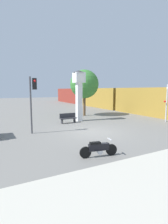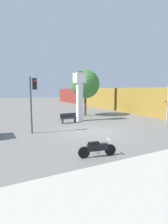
{
  "view_description": "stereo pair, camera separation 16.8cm",
  "coord_description": "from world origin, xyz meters",
  "px_view_note": "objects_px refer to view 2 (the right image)",
  "views": [
    {
      "loc": [
        -6.6,
        -11.02,
        3.15
      ],
      "look_at": [
        -0.58,
        0.4,
        1.49
      ],
      "focal_mm": 28.0,
      "sensor_mm": 36.0,
      "label": 1
    },
    {
      "loc": [
        -6.45,
        -11.09,
        3.15
      ],
      "look_at": [
        -0.58,
        0.4,
        1.49
      ],
      "focal_mm": 28.0,
      "sensor_mm": 36.0,
      "label": 2
    }
  ],
  "objects_px": {
    "freight_train": "(101,98)",
    "clock_tower": "(80,88)",
    "street_tree": "(85,84)",
    "traffic_light": "(33,95)",
    "railroad_crossing_signal": "(168,102)",
    "bench": "(69,118)",
    "motorcycle": "(97,149)"
  },
  "relations": [
    {
      "from": "traffic_light",
      "to": "street_tree",
      "type": "distance_m",
      "value": 9.52
    },
    {
      "from": "traffic_light",
      "to": "motorcycle",
      "type": "bearing_deg",
      "value": -73.79
    },
    {
      "from": "clock_tower",
      "to": "railroad_crossing_signal",
      "type": "bearing_deg",
      "value": -31.16
    },
    {
      "from": "freight_train",
      "to": "railroad_crossing_signal",
      "type": "xyz_separation_m",
      "value": [
        -2.51,
        -16.05,
        0.31
      ]
    },
    {
      "from": "street_tree",
      "to": "bench",
      "type": "relative_size",
      "value": 3.45
    },
    {
      "from": "motorcycle",
      "to": "traffic_light",
      "type": "distance_m",
      "value": 6.67
    },
    {
      "from": "clock_tower",
      "to": "railroad_crossing_signal",
      "type": "xyz_separation_m",
      "value": [
        7.36,
        -4.45,
        -1.31
      ]
    },
    {
      "from": "street_tree",
      "to": "freight_train",
      "type": "bearing_deg",
      "value": 48.33
    },
    {
      "from": "freight_train",
      "to": "railroad_crossing_signal",
      "type": "distance_m",
      "value": 16.25
    },
    {
      "from": "motorcycle",
      "to": "street_tree",
      "type": "distance_m",
      "value": 13.64
    },
    {
      "from": "railroad_crossing_signal",
      "to": "street_tree",
      "type": "distance_m",
      "value": 9.21
    },
    {
      "from": "motorcycle",
      "to": "bench",
      "type": "xyz_separation_m",
      "value": [
        1.99,
        8.51,
        0.1
      ]
    },
    {
      "from": "clock_tower",
      "to": "traffic_light",
      "type": "xyz_separation_m",
      "value": [
        -5.15,
        -3.04,
        -0.52
      ]
    },
    {
      "from": "clock_tower",
      "to": "railroad_crossing_signal",
      "type": "distance_m",
      "value": 8.7
    },
    {
      "from": "motorcycle",
      "to": "street_tree",
      "type": "relative_size",
      "value": 0.33
    },
    {
      "from": "clock_tower",
      "to": "bench",
      "type": "height_order",
      "value": "clock_tower"
    },
    {
      "from": "motorcycle",
      "to": "railroad_crossing_signal",
      "type": "relative_size",
      "value": 0.5
    },
    {
      "from": "freight_train",
      "to": "traffic_light",
      "type": "height_order",
      "value": "traffic_light"
    },
    {
      "from": "motorcycle",
      "to": "traffic_light",
      "type": "relative_size",
      "value": 0.45
    },
    {
      "from": "freight_train",
      "to": "clock_tower",
      "type": "bearing_deg",
      "value": -130.39
    },
    {
      "from": "freight_train",
      "to": "street_tree",
      "type": "relative_size",
      "value": 6.79
    },
    {
      "from": "freight_train",
      "to": "traffic_light",
      "type": "distance_m",
      "value": 21.0
    },
    {
      "from": "freight_train",
      "to": "street_tree",
      "type": "bearing_deg",
      "value": -131.67
    },
    {
      "from": "railroad_crossing_signal",
      "to": "freight_train",
      "type": "bearing_deg",
      "value": 81.11
    },
    {
      "from": "motorcycle",
      "to": "bench",
      "type": "relative_size",
      "value": 1.15
    },
    {
      "from": "clock_tower",
      "to": "street_tree",
      "type": "bearing_deg",
      "value": 53.64
    },
    {
      "from": "clock_tower",
      "to": "freight_train",
      "type": "height_order",
      "value": "clock_tower"
    },
    {
      "from": "railroad_crossing_signal",
      "to": "bench",
      "type": "bearing_deg",
      "value": 155.81
    },
    {
      "from": "traffic_light",
      "to": "railroad_crossing_signal",
      "type": "xyz_separation_m",
      "value": [
        12.51,
        -1.41,
        -0.79
      ]
    },
    {
      "from": "freight_train",
      "to": "street_tree",
      "type": "height_order",
      "value": "street_tree"
    },
    {
      "from": "traffic_light",
      "to": "clock_tower",
      "type": "bearing_deg",
      "value": 30.57
    },
    {
      "from": "clock_tower",
      "to": "street_tree",
      "type": "height_order",
      "value": "street_tree"
    }
  ]
}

